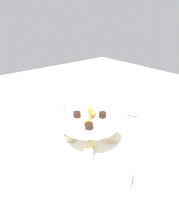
# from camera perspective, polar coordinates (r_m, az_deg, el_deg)

# --- Properties ---
(ground_plane) EXTENTS (2.40, 2.40, 0.00)m
(ground_plane) POSITION_cam_1_polar(r_m,az_deg,el_deg) (0.83, 0.00, -8.68)
(ground_plane) COLOR silver
(tiered_serving_stand) EXTENTS (0.28, 0.28, 0.16)m
(tiered_serving_stand) POSITION_cam_1_polar(r_m,az_deg,el_deg) (0.80, 0.00, -5.95)
(tiered_serving_stand) COLOR white
(tiered_serving_stand) RESTS_ON ground_plane
(water_glass_tall_right) EXTENTS (0.07, 0.07, 0.11)m
(water_glass_tall_right) POSITION_cam_1_polar(r_m,az_deg,el_deg) (0.62, 8.66, -17.04)
(water_glass_tall_right) COLOR silver
(water_glass_tall_right) RESTS_ON ground_plane
(water_glass_short_left) EXTENTS (0.06, 0.06, 0.08)m
(water_glass_short_left) POSITION_cam_1_polar(r_m,az_deg,el_deg) (1.02, 4.73, 0.88)
(water_glass_short_left) COLOR silver
(water_glass_short_left) RESTS_ON ground_plane
(teacup_with_saucer) EXTENTS (0.09, 0.09, 0.05)m
(teacup_with_saucer) POSITION_cam_1_polar(r_m,az_deg,el_deg) (0.98, 12.02, -1.60)
(teacup_with_saucer) COLOR white
(teacup_with_saucer) RESTS_ON ground_plane
(butter_knife_left) EXTENTS (0.17, 0.07, 0.00)m
(butter_knife_left) POSITION_cam_1_polar(r_m,az_deg,el_deg) (0.75, -20.90, -14.76)
(butter_knife_left) COLOR silver
(butter_knife_left) RESTS_ON ground_plane
(butter_knife_right) EXTENTS (0.14, 0.12, 0.00)m
(butter_knife_right) POSITION_cam_1_polar(r_m,az_deg,el_deg) (0.85, 20.83, -9.32)
(butter_knife_right) COLOR silver
(butter_knife_right) RESTS_ON ground_plane
(water_glass_mid_back) EXTENTS (0.06, 0.06, 0.09)m
(water_glass_mid_back) POSITION_cam_1_polar(r_m,az_deg,el_deg) (0.97, -8.26, -0.20)
(water_glass_mid_back) COLOR silver
(water_glass_mid_back) RESTS_ON ground_plane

